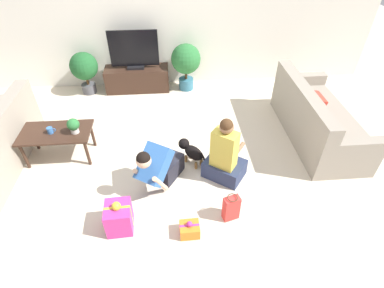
% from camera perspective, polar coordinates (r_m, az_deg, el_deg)
% --- Properties ---
extents(ground_plane, '(16.00, 16.00, 0.00)m').
position_cam_1_polar(ground_plane, '(4.35, -5.31, -4.45)').
color(ground_plane, beige).
extents(wall_back, '(8.40, 0.06, 2.60)m').
position_cam_1_polar(wall_back, '(6.03, -6.39, 22.76)').
color(wall_back, white).
rests_on(wall_back, ground_plane).
extents(sofa_right, '(0.88, 2.02, 0.86)m').
position_cam_1_polar(sofa_right, '(5.12, 22.47, 4.25)').
color(sofa_right, gray).
rests_on(sofa_right, ground_plane).
extents(coffee_table, '(0.98, 0.55, 0.46)m').
position_cam_1_polar(coffee_table, '(4.68, -24.44, 1.64)').
color(coffee_table, '#382319').
rests_on(coffee_table, ground_plane).
extents(tv_console, '(1.23, 0.43, 0.46)m').
position_cam_1_polar(tv_console, '(6.19, -10.33, 12.12)').
color(tv_console, '#382319').
rests_on(tv_console, ground_plane).
extents(tv, '(0.91, 0.20, 0.73)m').
position_cam_1_polar(tv, '(5.96, -10.97, 16.88)').
color(tv, black).
rests_on(tv, tv_console).
extents(potted_plant_back_right, '(0.57, 0.57, 0.92)m').
position_cam_1_polar(potted_plant_back_right, '(5.97, -1.17, 15.47)').
color(potted_plant_back_right, '#336B84').
rests_on(potted_plant_back_right, ground_plane).
extents(potted_plant_back_left, '(0.52, 0.52, 0.82)m').
position_cam_1_polar(potted_plant_back_left, '(6.19, -19.82, 13.43)').
color(potted_plant_back_left, '#4C4C51').
rests_on(potted_plant_back_left, ground_plane).
extents(person_kneeling, '(0.67, 0.81, 0.77)m').
position_cam_1_polar(person_kneeling, '(3.90, -6.30, -4.14)').
color(person_kneeling, '#23232D').
rests_on(person_kneeling, ground_plane).
extents(person_sitting, '(0.66, 0.63, 0.97)m').
position_cam_1_polar(person_sitting, '(4.00, 6.23, -2.52)').
color(person_sitting, '#283351').
rests_on(person_sitting, ground_plane).
extents(dog, '(0.38, 0.44, 0.33)m').
position_cam_1_polar(dog, '(4.30, -0.24, -1.25)').
color(dog, black).
rests_on(dog, ground_plane).
extents(gift_box_a, '(0.31, 0.33, 0.43)m').
position_cam_1_polar(gift_box_a, '(3.62, -13.75, -13.39)').
color(gift_box_a, '#CC3389').
rests_on(gift_box_a, ground_plane).
extents(gift_box_b, '(0.23, 0.20, 0.21)m').
position_cam_1_polar(gift_box_b, '(3.56, -0.46, -15.92)').
color(gift_box_b, orange).
rests_on(gift_box_b, ground_plane).
extents(gift_bag_a, '(0.21, 0.15, 0.37)m').
position_cam_1_polar(gift_bag_a, '(3.65, 7.48, -11.99)').
color(gift_bag_a, red).
rests_on(gift_bag_a, ground_plane).
extents(mug, '(0.12, 0.08, 0.09)m').
position_cam_1_polar(mug, '(4.62, -25.39, 2.37)').
color(mug, '#386BAD').
rests_on(mug, coffee_table).
extents(tabletop_plant, '(0.17, 0.17, 0.22)m').
position_cam_1_polar(tabletop_plant, '(4.45, -21.67, 3.33)').
color(tabletop_plant, beige).
rests_on(tabletop_plant, coffee_table).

